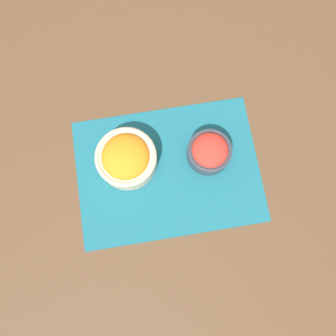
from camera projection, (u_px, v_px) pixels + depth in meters
ground_plane at (168, 171)px, 0.90m from camera, size 3.00×3.00×0.00m
placemat at (168, 171)px, 0.90m from camera, size 0.50×0.36×0.00m
carrot_bowl at (126, 158)px, 0.86m from camera, size 0.16×0.16×0.09m
tomato_bowl at (209, 151)px, 0.87m from camera, size 0.12×0.12×0.07m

